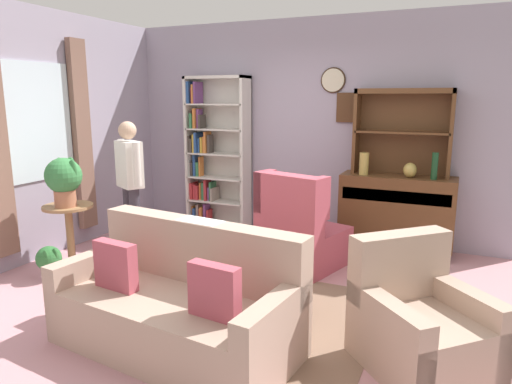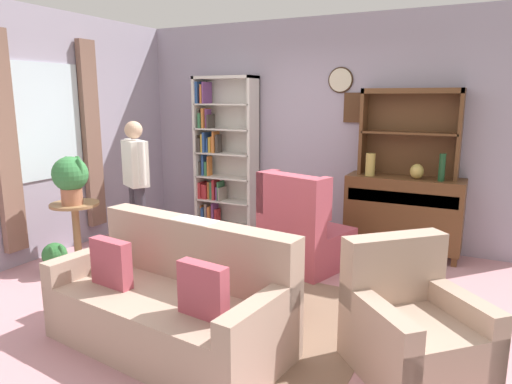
# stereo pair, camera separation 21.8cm
# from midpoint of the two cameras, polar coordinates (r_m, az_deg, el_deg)

# --- Properties ---
(ground_plane) EXTENTS (5.40, 4.60, 0.02)m
(ground_plane) POSITION_cam_midpoint_polar(r_m,az_deg,el_deg) (4.49, -3.69, -12.48)
(ground_plane) COLOR #C68C93
(wall_back) EXTENTS (5.00, 0.09, 2.80)m
(wall_back) POSITION_cam_midpoint_polar(r_m,az_deg,el_deg) (6.07, 5.61, 7.67)
(wall_back) COLOR #A399AD
(wall_back) RESTS_ON ground_plane
(wall_left) EXTENTS (0.16, 4.20, 2.80)m
(wall_left) POSITION_cam_midpoint_polar(r_m,az_deg,el_deg) (5.75, -26.84, 6.19)
(wall_left) COLOR #A399AD
(wall_left) RESTS_ON ground_plane
(area_rug) EXTENTS (2.27, 1.73, 0.01)m
(area_rug) POSITION_cam_midpoint_polar(r_m,az_deg,el_deg) (4.16, -3.15, -14.32)
(area_rug) COLOR #846651
(area_rug) RESTS_ON ground_plane
(bookshelf) EXTENTS (0.90, 0.30, 2.10)m
(bookshelf) POSITION_cam_midpoint_polar(r_m,az_deg,el_deg) (6.49, -6.25, 4.56)
(bookshelf) COLOR silver
(bookshelf) RESTS_ON ground_plane
(sideboard) EXTENTS (1.30, 0.45, 0.92)m
(sideboard) POSITION_cam_midpoint_polar(r_m,az_deg,el_deg) (5.68, 15.91, -2.16)
(sideboard) COLOR brown
(sideboard) RESTS_ON ground_plane
(sideboard_hutch) EXTENTS (1.10, 0.26, 1.00)m
(sideboard_hutch) POSITION_cam_midpoint_polar(r_m,az_deg,el_deg) (5.64, 16.67, 8.51)
(sideboard_hutch) COLOR brown
(sideboard_hutch) RESTS_ON sideboard
(vase_tall) EXTENTS (0.11, 0.11, 0.26)m
(vase_tall) POSITION_cam_midpoint_polar(r_m,az_deg,el_deg) (5.57, 12.12, 3.44)
(vase_tall) COLOR tan
(vase_tall) RESTS_ON sideboard
(vase_round) EXTENTS (0.15, 0.15, 0.17)m
(vase_round) POSITION_cam_midpoint_polar(r_m,az_deg,el_deg) (5.50, 17.43, 2.59)
(vase_round) COLOR tan
(vase_round) RESTS_ON sideboard
(bottle_wine) EXTENTS (0.07, 0.07, 0.30)m
(bottle_wine) POSITION_cam_midpoint_polar(r_m,az_deg,el_deg) (5.45, 20.16, 3.03)
(bottle_wine) COLOR #194223
(bottle_wine) RESTS_ON sideboard
(couch_floral) EXTENTS (1.89, 1.06, 0.90)m
(couch_floral) POSITION_cam_midpoint_polar(r_m,az_deg,el_deg) (3.56, -11.26, -13.71)
(couch_floral) COLOR tan
(couch_floral) RESTS_ON ground_plane
(armchair_floral) EXTENTS (1.08, 1.08, 0.88)m
(armchair_floral) POSITION_cam_midpoint_polar(r_m,az_deg,el_deg) (3.43, 17.81, -15.53)
(armchair_floral) COLOR tan
(armchair_floral) RESTS_ON ground_plane
(wingback_chair) EXTENTS (0.97, 0.99, 1.05)m
(wingback_chair) POSITION_cam_midpoint_polar(r_m,az_deg,el_deg) (5.00, 4.12, -5.08)
(wingback_chair) COLOR #B74C5B
(wingback_chair) RESTS_ON ground_plane
(plant_stand) EXTENTS (0.52, 0.52, 0.69)m
(plant_stand) POSITION_cam_midpoint_polar(r_m,az_deg,el_deg) (5.42, -23.12, -4.24)
(plant_stand) COLOR #997047
(plant_stand) RESTS_ON ground_plane
(potted_plant_large) EXTENTS (0.38, 0.38, 0.52)m
(potted_plant_large) POSITION_cam_midpoint_polar(r_m,az_deg,el_deg) (5.26, -23.73, 1.61)
(potted_plant_large) COLOR #AD6B4C
(potted_plant_large) RESTS_ON plant_stand
(potted_plant_small) EXTENTS (0.25, 0.25, 0.35)m
(potted_plant_small) POSITION_cam_midpoint_polar(r_m,az_deg,el_deg) (5.20, -25.31, -7.64)
(potted_plant_small) COLOR beige
(potted_plant_small) RESTS_ON ground_plane
(person_reading) EXTENTS (0.49, 0.34, 1.56)m
(person_reading) POSITION_cam_midpoint_polar(r_m,az_deg,el_deg) (5.44, -16.42, 1.49)
(person_reading) COLOR #38333D
(person_reading) RESTS_ON ground_plane
(coffee_table) EXTENTS (0.80, 0.50, 0.42)m
(coffee_table) POSITION_cam_midpoint_polar(r_m,az_deg,el_deg) (4.06, -2.99, -9.57)
(coffee_table) COLOR brown
(coffee_table) RESTS_ON ground_plane
(book_stack) EXTENTS (0.22, 0.15, 0.10)m
(book_stack) POSITION_cam_midpoint_polar(r_m,az_deg,el_deg) (4.00, -2.16, -8.12)
(book_stack) COLOR #337247
(book_stack) RESTS_ON coffee_table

